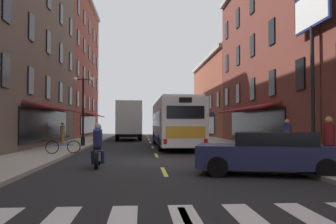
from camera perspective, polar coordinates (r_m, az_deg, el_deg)
ground_plane at (r=16.09m, az=-1.41°, el=-7.92°), size 34.80×80.00×0.10m
lane_centre_dashes at (r=15.83m, az=-1.36°, el=-7.82°), size 0.14×73.90×0.01m
crosswalk_near at (r=6.25m, az=3.28°, el=-17.17°), size 7.10×2.80×0.01m
sidewalk_left at (r=16.85m, az=-22.04°, el=-7.10°), size 3.00×80.00×0.14m
sidewalk_right at (r=17.39m, az=18.56°, el=-6.97°), size 3.00×80.00×0.14m
billboard_sign at (r=18.38m, az=21.69°, el=12.32°), size 0.40×3.35×7.65m
transit_bus at (r=25.55m, az=0.98°, el=-1.67°), size 2.73×12.23×3.28m
box_truck at (r=36.31m, az=-6.20°, el=-1.37°), size 2.70×7.67×3.75m
sedan_near at (r=12.23m, az=15.73°, el=-6.19°), size 4.88×2.97×1.38m
sedan_mid at (r=46.11m, az=-6.04°, el=-2.97°), size 1.99×4.45×1.41m
motorcycle_rider at (r=14.09m, az=-10.98°, el=-5.65°), size 0.62×2.07×1.66m
bicycle_near at (r=19.09m, az=-16.16°, el=-5.22°), size 1.70×0.48×0.91m
pedestrian_near at (r=28.56m, az=-16.25°, el=-3.12°), size 0.39×0.52×1.59m
pedestrian_mid at (r=17.46m, az=18.25°, el=-3.82°), size 0.36×0.36×1.71m
pedestrian_far at (r=12.42m, az=24.00°, el=-4.54°), size 0.36×0.36×1.74m
street_lamp_twin at (r=25.59m, az=-13.21°, el=0.71°), size 1.42×0.32×4.72m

